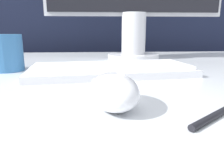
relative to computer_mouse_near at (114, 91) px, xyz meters
The scene contains 4 objects.
partition_panel 0.93m from the computer_mouse_near, 85.31° to the left, with size 5.00×0.03×1.21m.
computer_mouse_near is the anchor object (origin of this frame).
keyboard 0.22m from the computer_mouse_near, 87.29° to the left, with size 0.38×0.19×0.02m.
mug 0.38m from the computer_mouse_near, 130.18° to the left, with size 0.08×0.08×0.09m.
Camera 1 is at (-0.09, -0.50, 0.87)m, focal length 35.00 mm.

